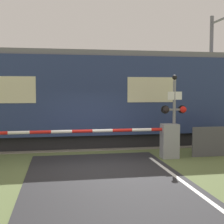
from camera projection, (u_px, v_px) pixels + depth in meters
The scene contains 6 objects.
ground_plane at pixel (100, 167), 9.85m from camera, with size 80.00×80.00×0.00m, color #5B6B3D.
track_bed at pixel (87, 144), 14.01m from camera, with size 36.00×3.20×0.13m.
train at pixel (143, 98), 14.30m from camera, with size 20.80×2.86×4.07m.
crossing_barrier at pixel (154, 139), 11.09m from camera, with size 6.67×0.44×1.23m.
signal_post at pixel (174, 110), 11.31m from camera, with size 0.95×0.26×2.99m.
catenary_pole at pixel (211, 73), 17.17m from camera, with size 0.20×1.90×6.47m.
Camera 1 is at (-1.29, -9.62, 2.46)m, focal length 50.00 mm.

